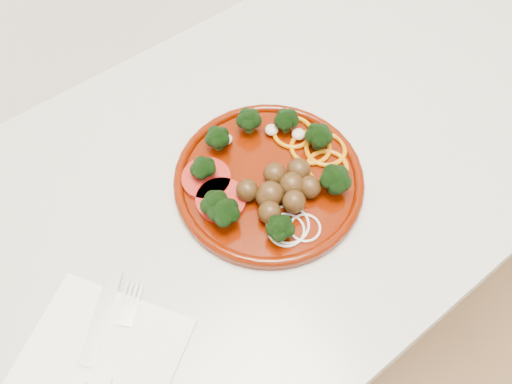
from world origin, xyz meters
TOP-DOWN VIEW (x-y plane):
  - counter at (0.00, 1.70)m, footprint 2.40×0.60m
  - plate at (-0.13, 1.67)m, footprint 0.26×0.26m
  - napkin at (-0.43, 1.60)m, footprint 0.24×0.24m

SIDE VIEW (x-z plane):
  - counter at x=0.00m, z-range 0.00..0.90m
  - napkin at x=-0.43m, z-range 0.90..0.90m
  - plate at x=-0.13m, z-range 0.89..0.94m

